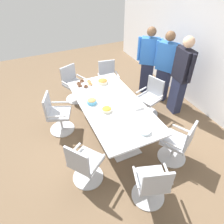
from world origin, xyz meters
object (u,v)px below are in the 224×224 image
object	(u,v)px
office_chair_2	(73,85)
snack_bowl_chips_orange	(107,109)
office_chair_1	(108,80)
donut_platter	(84,84)
napkin_pile	(137,106)
office_chair_0	(150,99)
office_chair_3	(57,116)
snack_bowl_cookies	(92,101)
person_standing_2	(181,76)
office_chair_5	(151,185)
plate_stack	(145,131)
office_chair_6	(178,144)
person_standing_0	(148,60)
person_standing_1	(165,66)
snack_bowl_pretzels	(103,81)
office_chair_4	(85,165)
conference_table	(112,109)

from	to	relation	value
office_chair_2	snack_bowl_chips_orange	distance (m)	1.81
office_chair_1	donut_platter	xyz separation A→B (m)	(0.50, -0.82, 0.36)
napkin_pile	snack_bowl_chips_orange	bearing A→B (deg)	-103.47
office_chair_0	office_chair_3	distance (m)	2.16
snack_bowl_cookies	snack_bowl_chips_orange	bearing A→B (deg)	25.60
napkin_pile	person_standing_2	bearing A→B (deg)	104.94
person_standing_2	donut_platter	world-z (taller)	person_standing_2
office_chair_3	office_chair_5	bearing A→B (deg)	44.33
office_chair_0	plate_stack	distance (m)	1.55
office_chair_2	donut_platter	size ratio (longest dim) A/B	2.41
office_chair_6	snack_bowl_chips_orange	xyz separation A→B (m)	(-1.04, -0.96, 0.39)
person_standing_0	person_standing_1	xyz separation A→B (m)	(0.49, 0.18, 0.01)
person_standing_1	plate_stack	distance (m)	2.25
office_chair_1	office_chair_6	xyz separation A→B (m)	(2.66, 0.22, 0.00)
snack_bowl_chips_orange	snack_bowl_pretzels	bearing A→B (deg)	161.43
person_standing_0	napkin_pile	xyz separation A→B (m)	(1.43, -1.15, -0.15)
snack_bowl_cookies	person_standing_0	bearing A→B (deg)	115.73
person_standing_2	snack_bowl_pretzels	bearing A→B (deg)	68.94
person_standing_0	snack_bowl_chips_orange	bearing A→B (deg)	75.83
office_chair_2	office_chair_3	distance (m)	1.25
office_chair_4	person_standing_2	xyz separation A→B (m)	(-0.98, 2.66, 0.57)
office_chair_4	snack_bowl_cookies	bearing A→B (deg)	117.34
office_chair_6	person_standing_2	xyz separation A→B (m)	(-1.25, 0.95, 0.57)
office_chair_0	office_chair_5	bearing A→B (deg)	129.21
office_chair_1	snack_bowl_cookies	distance (m)	1.61
conference_table	snack_bowl_pretzels	bearing A→B (deg)	169.83
office_chair_2	office_chair_4	world-z (taller)	same
office_chair_1	snack_bowl_chips_orange	bearing A→B (deg)	75.50
snack_bowl_chips_orange	snack_bowl_cookies	bearing A→B (deg)	-154.40
office_chair_6	person_standing_0	xyz separation A→B (m)	(-2.33, 0.79, 0.52)
office_chair_5	plate_stack	xyz separation A→B (m)	(-0.73, 0.29, 0.37)
snack_bowl_pretzels	office_chair_4	bearing A→B (deg)	-31.35
office_chair_0	person_standing_0	distance (m)	1.15
snack_bowl_pretzels	plate_stack	bearing A→B (deg)	0.52
office_chair_1	office_chair_2	xyz separation A→B (m)	(-0.14, -0.94, 0.00)
person_standing_1	plate_stack	xyz separation A→B (m)	(1.60, -1.57, -0.16)
person_standing_0	donut_platter	bearing A→B (deg)	44.65
office_chair_1	snack_bowl_cookies	size ratio (longest dim) A/B	4.66
office_chair_2	napkin_pile	world-z (taller)	office_chair_2
office_chair_3	person_standing_2	world-z (taller)	person_standing_2
snack_bowl_cookies	snack_bowl_chips_orange	world-z (taller)	snack_bowl_cookies
donut_platter	conference_table	bearing A→B (deg)	14.94
office_chair_2	person_standing_1	bearing A→B (deg)	133.25
snack_bowl_cookies	office_chair_6	bearing A→B (deg)	38.98
office_chair_6	donut_platter	size ratio (longest dim) A/B	2.41
office_chair_5	napkin_pile	bearing A→B (deg)	86.80
office_chair_2	donut_platter	bearing A→B (deg)	78.42
office_chair_5	snack_bowl_pretzels	size ratio (longest dim) A/B	3.86
snack_bowl_chips_orange	plate_stack	world-z (taller)	snack_bowl_chips_orange
person_standing_2	donut_platter	distance (m)	2.20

